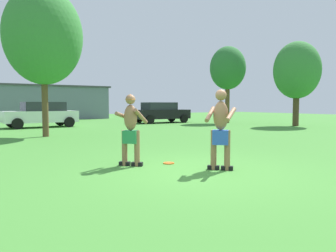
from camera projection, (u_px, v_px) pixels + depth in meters
ground_plane at (199, 171)px, 6.91m from camera, size 80.00×80.00×0.00m
player_with_cap at (131, 127)px, 7.45m from camera, size 0.82×0.66×1.67m
player_in_blue at (221, 128)px, 6.96m from camera, size 0.85×0.72×1.75m
frisbee at (169, 163)px, 7.77m from camera, size 0.27×0.27×0.03m
car_black_near_post at (161, 112)px, 24.96m from camera, size 4.31×2.05×1.58m
car_white_far_end at (41, 114)px, 20.04m from camera, size 4.43×2.31×1.58m
outbuilding_behind_lot at (46, 102)px, 31.79m from camera, size 11.47×5.81×3.24m
tree_right_field at (43, 36)px, 13.99m from camera, size 3.35×3.35×6.51m
tree_behind_players at (297, 71)px, 21.10m from camera, size 3.00×3.00×5.54m
tree_near_building at (228, 69)px, 24.54m from camera, size 2.72×2.72×5.84m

